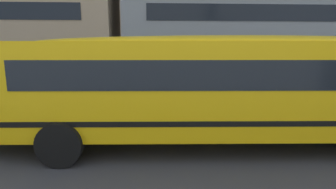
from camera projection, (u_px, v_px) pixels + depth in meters
name	position (u px, v px, depth m)	size (l,w,h in m)	color
ground_plane	(167.00, 126.00, 8.73)	(400.00, 400.00, 0.00)	#38383D
sidewalk_far	(162.00, 92.00, 16.01)	(120.00, 3.00, 0.01)	gray
lane_centreline	(167.00, 126.00, 8.73)	(110.00, 0.16, 0.01)	silver
school_bus	(229.00, 82.00, 6.74)	(13.41, 3.45, 2.98)	yellow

